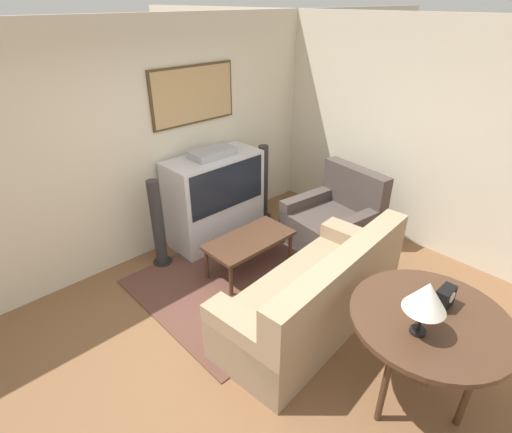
% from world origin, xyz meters
% --- Properties ---
extents(ground_plane, '(12.00, 12.00, 0.00)m').
position_xyz_m(ground_plane, '(0.00, 0.00, 0.00)').
color(ground_plane, brown).
extents(wall_back, '(12.00, 0.10, 2.70)m').
position_xyz_m(wall_back, '(0.01, 2.13, 1.36)').
color(wall_back, beige).
rests_on(wall_back, ground_plane).
extents(wall_right, '(0.06, 12.00, 2.70)m').
position_xyz_m(wall_right, '(2.63, 0.00, 1.35)').
color(wall_right, beige).
rests_on(wall_right, ground_plane).
extents(area_rug, '(2.22, 1.88, 0.01)m').
position_xyz_m(area_rug, '(0.48, 0.85, 0.01)').
color(area_rug, brown).
rests_on(area_rug, ground_plane).
extents(tv, '(1.21, 0.56, 1.23)m').
position_xyz_m(tv, '(0.80, 1.77, 0.59)').
color(tv, silver).
rests_on(tv, ground_plane).
extents(couch, '(2.09, 1.02, 0.94)m').
position_xyz_m(couch, '(0.49, -0.15, 0.33)').
color(couch, '#9E8466').
rests_on(couch, ground_plane).
extents(armchair, '(1.06, 1.06, 0.97)m').
position_xyz_m(armchair, '(1.83, 0.64, 0.30)').
color(armchair, '#473D38').
rests_on(armchair, ground_plane).
extents(coffee_table, '(1.02, 0.52, 0.43)m').
position_xyz_m(coffee_table, '(0.63, 0.93, 0.39)').
color(coffee_table, '#472D1E').
rests_on(coffee_table, ground_plane).
extents(console_table, '(1.15, 1.15, 0.81)m').
position_xyz_m(console_table, '(0.45, -1.20, 0.74)').
color(console_table, '#472D1E').
rests_on(console_table, ground_plane).
extents(table_lamp, '(0.28, 0.28, 0.43)m').
position_xyz_m(table_lamp, '(0.24, -1.20, 1.12)').
color(table_lamp, black).
rests_on(table_lamp, console_table).
extents(mantel_clock, '(0.17, 0.10, 0.17)m').
position_xyz_m(mantel_clock, '(0.62, -1.20, 0.90)').
color(mantel_clock, black).
rests_on(mantel_clock, console_table).
extents(speaker_tower_left, '(0.23, 0.23, 1.08)m').
position_xyz_m(speaker_tower_left, '(-0.05, 1.76, 0.51)').
color(speaker_tower_left, black).
rests_on(speaker_tower_left, ground_plane).
extents(speaker_tower_right, '(0.23, 0.23, 1.08)m').
position_xyz_m(speaker_tower_right, '(1.65, 1.76, 0.51)').
color(speaker_tower_right, black).
rests_on(speaker_tower_right, ground_plane).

